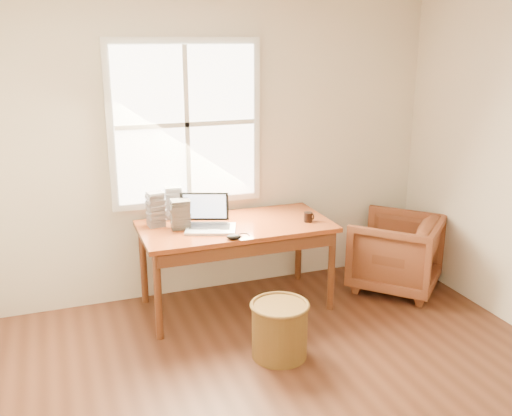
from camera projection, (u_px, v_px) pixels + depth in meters
The scene contains 11 objects.
room_shell at pixel (323, 215), 3.15m from camera, with size 4.04×4.54×2.64m.
desk at pixel (236, 226), 4.80m from camera, with size 1.60×0.80×0.04m, color brown.
armchair at pixel (395, 253), 5.26m from camera, with size 0.74×0.76×0.69m, color brown.
wicker_stool at pixel (280, 330), 4.16m from camera, with size 0.41×0.41×0.41m, color brown.
laptop at pixel (210, 212), 4.59m from camera, with size 0.42×0.44×0.31m, color #BABEC2, non-canonical shape.
mouse at pixel (234, 237), 4.43m from camera, with size 0.12×0.07×0.04m, color black.
coffee_mug at pixel (308, 217), 4.84m from camera, with size 0.07×0.07×0.08m, color black.
cd_stack_a at pixel (173, 202), 4.92m from camera, with size 0.14×0.12×0.28m, color silver.
cd_stack_b at pixel (180, 214), 4.65m from camera, with size 0.15×0.13×0.24m, color #232227.
cd_stack_c at pixel (156, 209), 4.70m from camera, with size 0.13×0.11×0.29m, color #A3A1AF.
cd_stack_d at pixel (180, 209), 4.93m from camera, with size 0.13×0.11×0.16m, color #A9AEB4.
Camera 1 is at (-1.40, -2.53, 2.26)m, focal length 40.00 mm.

